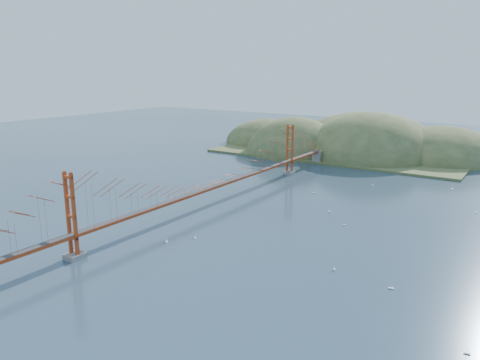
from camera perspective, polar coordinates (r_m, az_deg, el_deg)
The scene contains 14 objects.
ground at distance 85.89m, azimuth -3.38°, elevation -2.98°, with size 320.00×320.00×0.00m, color #2A3E54.
bridge at distance 84.32m, azimuth -3.38°, elevation 1.62°, with size 2.20×94.40×12.00m.
far_headlands at distance 144.39m, azimuth 13.96°, elevation 3.41°, with size 84.00×58.00×25.00m.
sailboat_1 at distance 82.85m, azimuth 10.86°, elevation -3.72°, with size 0.62×0.63×0.71m.
sailboat_4 at distance 76.45m, azimuth 12.61°, elevation -5.30°, with size 0.59×0.59×0.61m.
sailboat_13 at distance 47.87m, azimuth 25.95°, elevation -18.39°, with size 0.56×0.49×0.64m.
sailboat_10 at distance 68.45m, azimuth -8.94°, elevation -7.37°, with size 0.64×0.64×0.70m.
sailboat_0 at distance 69.45m, azimuth -5.49°, elevation -6.97°, with size 0.48×0.52×0.58m.
sailboat_8 at distance 90.47m, azimuth 26.80°, elevation -3.51°, with size 0.54×0.54×0.56m.
sailboat_6 at distance 60.05m, azimuth 11.43°, elevation -10.56°, with size 0.60×0.60×0.63m.
sailboat_2 at distance 56.93m, azimuth 17.96°, elevation -12.36°, with size 0.64×0.55×0.74m.
sailboat_3 at distance 94.45m, azimuth 8.99°, elevation -1.50°, with size 0.68×0.68×0.71m.
sailboat_7 at distance 105.70m, azimuth 24.46°, elevation -0.96°, with size 0.69×0.69×0.74m.
sailboat_12 at distance 103.46m, azimuth 15.89°, elevation -0.55°, with size 0.52×0.44×0.60m.
Camera 1 is at (49.79, -65.61, 24.39)m, focal length 35.00 mm.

